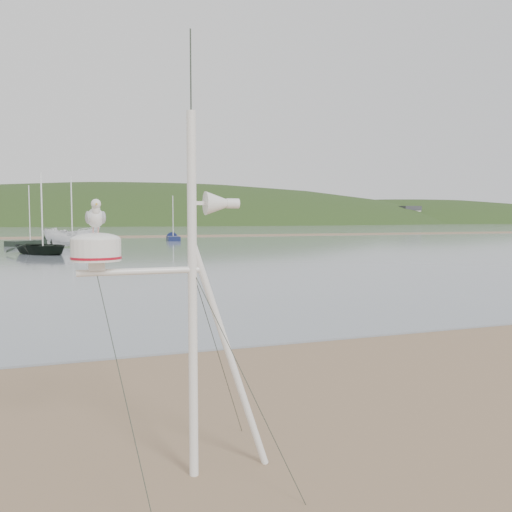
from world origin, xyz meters
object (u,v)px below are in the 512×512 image
object	(u,v)px
boat_white	(72,220)
boat_dark	(42,218)
mast_rig	(189,373)
sailboat_blue_far	(172,238)
sailboat_dark_mid	(43,242)

from	to	relation	value
boat_white	boat_dark	bearing A→B (deg)	166.78
mast_rig	sailboat_blue_far	size ratio (longest dim) A/B	0.78
mast_rig	boat_white	bearing A→B (deg)	89.99
sailboat_dark_mid	boat_white	bearing A→B (deg)	-64.65
mast_rig	boat_white	xyz separation A→B (m)	(0.01, 45.51, 1.37)
mast_rig	boat_white	distance (m)	45.53
boat_dark	boat_white	bearing A→B (deg)	44.24
sailboat_dark_mid	boat_dark	bearing A→B (deg)	-88.67
boat_dark	boat_white	size ratio (longest dim) A/B	1.08
boat_dark	mast_rig	bearing A→B (deg)	-118.65
boat_dark	sailboat_blue_far	xyz separation A→B (m)	(13.68, 21.66, -2.32)
mast_rig	sailboat_blue_far	xyz separation A→B (m)	(11.46, 57.95, -0.77)
mast_rig	boat_dark	bearing A→B (deg)	93.50
mast_rig	sailboat_dark_mid	distance (m)	51.01
mast_rig	boat_dark	world-z (taller)	boat_dark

